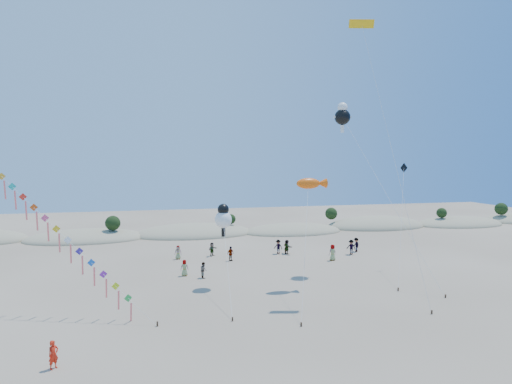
# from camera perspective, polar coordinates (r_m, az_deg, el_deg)

# --- Properties ---
(ground) EXTENTS (160.00, 160.00, 0.00)m
(ground) POSITION_cam_1_polar(r_m,az_deg,el_deg) (25.87, 0.71, -22.96)
(ground) COLOR #806E58
(ground) RESTS_ON ground
(dune_ridge) EXTENTS (145.30, 11.49, 5.57)m
(dune_ridge) POSITION_cam_1_polar(r_m,az_deg,el_deg) (68.79, -7.43, -5.51)
(dune_ridge) COLOR tan
(dune_ridge) RESTS_ON ground
(fish_kite) EXTENTS (5.71, 10.04, 10.16)m
(fish_kite) POSITION_cam_1_polar(r_m,az_deg,el_deg) (40.16, 7.42, 1.12)
(fish_kite) COLOR #3F2D1E
(fish_kite) RESTS_ON ground
(cartoon_kite_low) EXTENTS (1.60, 9.85, 7.77)m
(cartoon_kite_low) POSITION_cam_1_polar(r_m,az_deg,el_deg) (40.01, -4.38, -3.41)
(cartoon_kite_low) COLOR #3F2D1E
(cartoon_kite_low) RESTS_ON ground
(cartoon_kite_high) EXTENTS (5.65, 12.37, 17.94)m
(cartoon_kite_high) POSITION_cam_1_polar(r_m,az_deg,el_deg) (47.20, 11.47, 9.98)
(cartoon_kite_high) COLOR #3F2D1E
(cartoon_kite_high) RESTS_ON ground
(parafoil_kite) EXTENTS (3.85, 7.78, 24.15)m
(parafoil_kite) POSITION_cam_1_polar(r_m,az_deg,el_deg) (41.09, 14.06, 20.25)
(parafoil_kite) COLOR #3F2D1E
(parafoil_kite) RESTS_ON ground
(dark_kite) EXTENTS (6.21, 8.78, 11.49)m
(dark_kite) POSITION_cam_1_polar(r_m,az_deg,el_deg) (47.79, 18.97, -0.29)
(dark_kite) COLOR #3F2D1E
(dark_kite) RESTS_ON ground
(flyer_foreground) EXTENTS (0.70, 0.70, 1.64)m
(flyer_foreground) POSITION_cam_1_polar(r_m,az_deg,el_deg) (28.36, -25.40, -19.00)
(flyer_foreground) COLOR red
(flyer_foreground) RESTS_ON ground
(beachgoers) EXTENTS (23.34, 10.69, 1.89)m
(beachgoers) POSITION_cam_1_polar(r_m,az_deg,el_deg) (52.21, 3.16, -7.79)
(beachgoers) COLOR slate
(beachgoers) RESTS_ON ground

